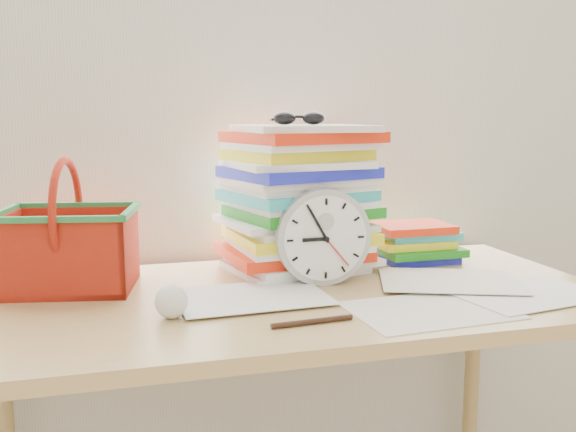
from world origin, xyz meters
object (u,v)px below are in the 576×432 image
object	(u,v)px
paper_stack	(297,198)
desk	(291,325)
basket	(68,225)
clock	(322,237)
book_stack	(417,242)

from	to	relation	value
paper_stack	desk	bearing A→B (deg)	-109.50
paper_stack	basket	distance (m)	0.54
paper_stack	basket	xyz separation A→B (m)	(-0.54, -0.04, -0.04)
paper_stack	basket	size ratio (longest dim) A/B	1.26
basket	desk	bearing A→B (deg)	-8.37
clock	book_stack	size ratio (longest dim) A/B	0.92
desk	book_stack	xyz separation A→B (m)	(0.40, 0.21, 0.12)
book_stack	basket	world-z (taller)	basket
desk	basket	bearing A→B (deg)	161.18
book_stack	desk	bearing A→B (deg)	-153.01
clock	book_stack	distance (m)	0.36
basket	book_stack	bearing A→B (deg)	13.48
desk	basket	xyz separation A→B (m)	(-0.47, 0.16, 0.22)
paper_stack	basket	world-z (taller)	paper_stack
desk	basket	size ratio (longest dim) A/B	4.87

